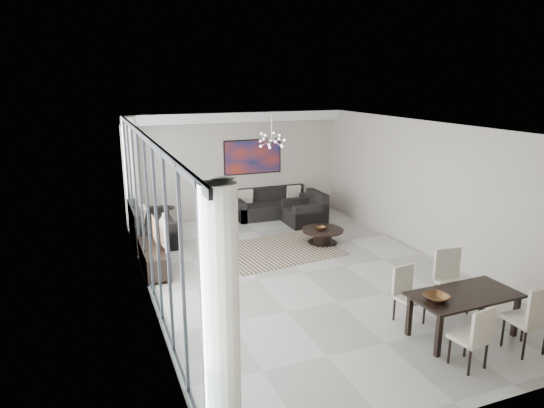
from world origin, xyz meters
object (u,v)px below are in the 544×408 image
television (160,232)px  dining_table (464,299)px  tv_console (154,258)px  coffee_table (323,235)px  sofa_main (272,207)px

television → dining_table: (3.79, -4.34, -0.18)m
tv_console → dining_table: dining_table is taller
tv_console → dining_table: 5.85m
tv_console → television: bearing=12.1°
television → dining_table: bearing=-132.6°
coffee_table → sofa_main: (-0.26, 2.61, 0.07)m
coffee_table → tv_console: (-3.94, -0.25, 0.05)m
coffee_table → dining_table: bearing=-89.9°
coffee_table → sofa_main: size_ratio=0.46×
television → tv_console: bearing=108.4°
sofa_main → television: size_ratio=2.26×
coffee_table → sofa_main: bearing=95.6°
television → dining_table: 5.77m
sofa_main → dining_table: bearing=-87.9°
sofa_main → tv_console: bearing=-142.2°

